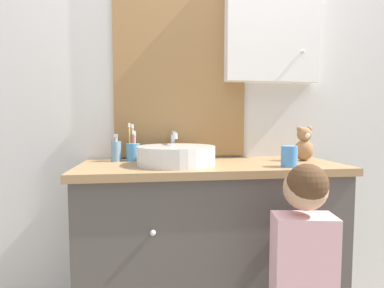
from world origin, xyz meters
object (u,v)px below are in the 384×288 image
object	(u,v)px
toothbrush_holder	(133,151)
soap_dispenser	(116,151)
drinking_cup	(289,156)
child_figure	(303,271)
sink_basin	(176,155)
teddy_bear	(304,144)

from	to	relation	value
toothbrush_holder	soap_dispenser	distance (m)	0.09
toothbrush_holder	drinking_cup	size ratio (longest dim) A/B	2.09
drinking_cup	child_figure	bearing A→B (deg)	-104.11
soap_dispenser	child_figure	bearing A→B (deg)	-38.35
toothbrush_holder	soap_dispenser	world-z (taller)	toothbrush_holder
toothbrush_holder	drinking_cup	world-z (taller)	toothbrush_holder
sink_basin	toothbrush_holder	distance (m)	0.27
sink_basin	child_figure	bearing A→B (deg)	-44.55
child_figure	teddy_bear	xyz separation A→B (m)	(0.25, 0.48, 0.43)
toothbrush_holder	child_figure	bearing A→B (deg)	-42.36
child_figure	toothbrush_holder	bearing A→B (deg)	137.64
sink_basin	teddy_bear	bearing A→B (deg)	4.32
sink_basin	drinking_cup	xyz separation A→B (m)	(0.50, -0.14, 0.00)
toothbrush_holder	child_figure	size ratio (longest dim) A/B	0.21
sink_basin	drinking_cup	bearing A→B (deg)	-16.10
soap_dispenser	child_figure	world-z (taller)	soap_dispenser
toothbrush_holder	teddy_bear	world-z (taller)	toothbrush_holder
sink_basin	teddy_bear	distance (m)	0.68
sink_basin	teddy_bear	xyz separation A→B (m)	(0.68, 0.05, 0.04)
sink_basin	teddy_bear	world-z (taller)	teddy_bear
drinking_cup	sink_basin	bearing A→B (deg)	163.90
toothbrush_holder	teddy_bear	bearing A→B (deg)	-7.18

